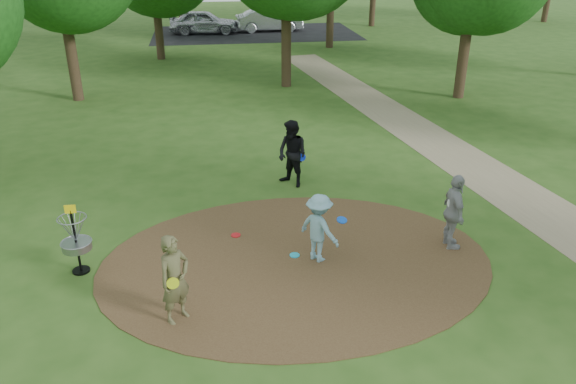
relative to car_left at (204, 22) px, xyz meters
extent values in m
plane|color=#2D5119|center=(1.50, -30.27, -0.80)|extent=(100.00, 100.00, 0.00)
cylinder|color=#47301C|center=(1.50, -30.27, -0.79)|extent=(8.40, 8.40, 0.02)
cube|color=#8C7A5B|center=(8.00, -28.27, -0.79)|extent=(7.55, 39.89, 0.01)
cube|color=black|center=(3.50, -0.27, -0.79)|extent=(14.00, 8.00, 0.01)
imported|color=brown|center=(-0.95, -31.89, 0.06)|extent=(0.74, 0.73, 1.72)
cylinder|color=#CADC18|center=(-0.97, -32.08, 0.11)|extent=(0.22, 0.06, 0.22)
imported|color=#80B1C0|center=(1.98, -30.25, -0.03)|extent=(1.06, 1.13, 1.53)
cylinder|color=blue|center=(2.48, -30.20, 0.10)|extent=(0.27, 0.27, 0.08)
imported|color=black|center=(2.04, -26.28, 0.13)|extent=(1.12, 1.14, 1.86)
cylinder|color=#0D2DEA|center=(2.29, -26.30, 0.03)|extent=(0.23, 0.09, 0.22)
imported|color=#9A9B9D|center=(5.00, -30.17, 0.07)|extent=(0.51, 1.05, 1.74)
cylinder|color=white|center=(4.91, -30.20, 0.32)|extent=(0.23, 0.12, 0.22)
cylinder|color=#19ACCE|center=(1.49, -30.05, -0.77)|extent=(0.22, 0.22, 0.02)
cylinder|color=red|center=(0.28, -28.97, -0.77)|extent=(0.22, 0.22, 0.02)
imported|color=#B3B4BC|center=(0.00, 0.00, 0.00)|extent=(4.81, 2.23, 1.60)
imported|color=#A9ADB1|center=(4.59, 0.32, -0.03)|extent=(4.78, 1.94, 1.54)
cylinder|color=black|center=(-3.00, -29.97, -0.12)|extent=(0.05, 0.05, 1.35)
cylinder|color=black|center=(-3.00, -29.97, -0.78)|extent=(0.36, 0.36, 0.04)
cylinder|color=gray|center=(-3.00, -29.97, -0.18)|extent=(0.60, 0.60, 0.16)
torus|color=gray|center=(-3.00, -29.97, -0.10)|extent=(0.63, 0.63, 0.03)
torus|color=gray|center=(-3.00, -29.97, 0.45)|extent=(0.58, 0.58, 0.02)
cube|color=yellow|center=(-3.00, -29.97, 0.65)|extent=(0.22, 0.02, 0.18)
cylinder|color=#332316|center=(-5.50, -16.27, 1.10)|extent=(0.44, 0.44, 3.80)
cylinder|color=#332316|center=(3.50, -15.27, 1.29)|extent=(0.44, 0.44, 4.18)
cylinder|color=#332316|center=(10.50, -18.27, 1.01)|extent=(0.44, 0.44, 3.61)
cylinder|color=#332316|center=(-2.50, -8.27, 0.91)|extent=(0.44, 0.44, 3.42)
cylinder|color=#332316|center=(7.50, -6.27, 1.39)|extent=(0.44, 0.44, 4.37)
camera|label=1|loc=(-0.21, -40.42, 5.63)|focal=35.00mm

